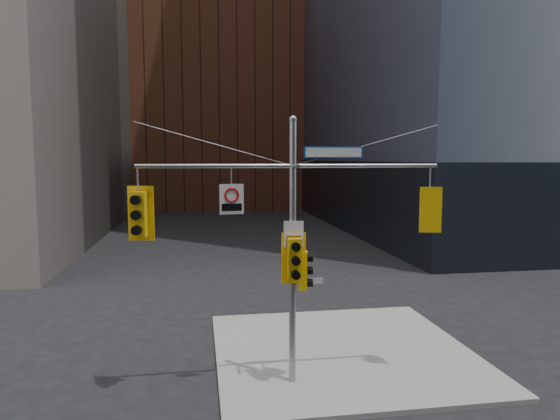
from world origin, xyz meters
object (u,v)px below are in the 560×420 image
object	(u,v)px
traffic_light_west_arm	(139,214)
traffic_light_pole_side	(305,270)
traffic_light_pole_front	(295,259)
regulatory_sign_arm	(232,198)
traffic_light_east_arm	(429,209)
street_sign_blade	(334,152)
signal_assembly	(293,226)

from	to	relation	value
traffic_light_west_arm	traffic_light_pole_side	world-z (taller)	traffic_light_west_arm
traffic_light_pole_front	traffic_light_west_arm	bearing A→B (deg)	178.33
traffic_light_west_arm	regulatory_sign_arm	world-z (taller)	regulatory_sign_arm
traffic_light_west_arm	traffic_light_east_arm	distance (m)	7.76
traffic_light_pole_side	regulatory_sign_arm	bearing A→B (deg)	103.97
traffic_light_pole_front	street_sign_blade	size ratio (longest dim) A/B	0.84
traffic_light_pole_side	street_sign_blade	xyz separation A→B (m)	(0.77, 0.01, 3.14)
traffic_light_pole_front	regulatory_sign_arm	bearing A→B (deg)	173.69
traffic_light_east_arm	traffic_light_pole_side	size ratio (longest dim) A/B	1.21
street_sign_blade	signal_assembly	bearing A→B (deg)	179.38
regulatory_sign_arm	traffic_light_pole_side	bearing A→B (deg)	-4.60
traffic_light_west_arm	street_sign_blade	bearing A→B (deg)	10.79
signal_assembly	traffic_light_east_arm	size ratio (longest dim) A/B	6.41
traffic_light_west_arm	street_sign_blade	distance (m)	5.26
signal_assembly	traffic_light_pole_side	size ratio (longest dim) A/B	7.78
regulatory_sign_arm	signal_assembly	bearing A→B (deg)	-4.39
regulatory_sign_arm	traffic_light_east_arm	bearing A→B (deg)	-4.89
signal_assembly	street_sign_blade	bearing A→B (deg)	0.15
traffic_light_pole_front	signal_assembly	bearing A→B (deg)	92.46
street_sign_blade	traffic_light_east_arm	bearing A→B (deg)	-0.81
traffic_light_west_arm	street_sign_blade	world-z (taller)	street_sign_blade
signal_assembly	regulatory_sign_arm	size ratio (longest dim) A/B	10.27
traffic_light_west_arm	traffic_light_east_arm	bearing A→B (deg)	10.82
signal_assembly	traffic_light_west_arm	bearing A→B (deg)	179.80
signal_assembly	regulatory_sign_arm	bearing A→B (deg)	-179.28
traffic_light_west_arm	traffic_light_pole_front	size ratio (longest dim) A/B	1.03
signal_assembly	traffic_light_pole_side	xyz separation A→B (m)	(0.32, -0.00, -1.21)
traffic_light_west_arm	signal_assembly	bearing A→B (deg)	10.72
traffic_light_east_arm	regulatory_sign_arm	xyz separation A→B (m)	(-5.44, -0.02, 0.38)
street_sign_blade	traffic_light_pole_front	bearing A→B (deg)	-166.89
traffic_light_pole_front	regulatory_sign_arm	size ratio (longest dim) A/B	1.74
signal_assembly	street_sign_blade	xyz separation A→B (m)	(1.09, 0.00, 1.93)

